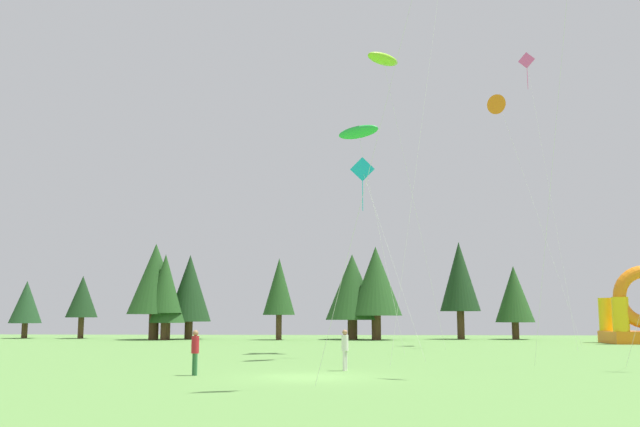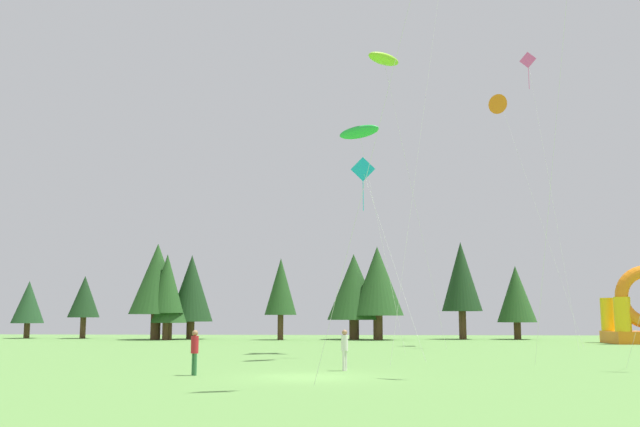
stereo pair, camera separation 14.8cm
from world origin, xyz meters
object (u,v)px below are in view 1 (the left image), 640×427
at_px(kite_orange_delta, 500,105).
at_px(person_far_side, 345,346).
at_px(kite_cyan_diamond, 363,172).
at_px(kite_pink_diamond, 528,65).
at_px(kite_lime_parafoil, 383,59).
at_px(person_near_camera, 195,348).
at_px(kite_green_parafoil, 358,132).

bearing_deg(kite_orange_delta, person_far_side, -114.87).
relative_size(kite_cyan_diamond, kite_pink_diamond, 0.50).
bearing_deg(person_far_side, kite_pink_diamond, -5.92).
xyz_separation_m(kite_lime_parafoil, kite_pink_diamond, (11.25, 7.66, 2.15)).
height_order(kite_orange_delta, kite_pink_diamond, kite_pink_diamond).
distance_m(kite_cyan_diamond, kite_orange_delta, 22.18).
relative_size(kite_pink_diamond, person_near_camera, 12.57).
relative_size(kite_orange_delta, kite_lime_parafoil, 1.04).
bearing_deg(person_near_camera, kite_orange_delta, -74.00).
xyz_separation_m(kite_green_parafoil, person_near_camera, (-6.38, -16.81, -13.10)).
bearing_deg(person_near_camera, kite_lime_parafoil, -67.55).
bearing_deg(kite_orange_delta, person_near_camera, -121.82).
relative_size(kite_cyan_diamond, kite_lime_parafoil, 0.57).
distance_m(kite_pink_diamond, person_near_camera, 37.27).
relative_size(kite_orange_delta, person_near_camera, 11.60).
bearing_deg(kite_orange_delta, kite_pink_diamond, -73.00).
height_order(kite_cyan_diamond, kite_orange_delta, kite_orange_delta).
xyz_separation_m(kite_lime_parafoil, person_far_side, (-2.23, -14.23, -18.10)).
xyz_separation_m(kite_orange_delta, person_far_side, (-12.16, -26.23, -18.43)).
distance_m(kite_cyan_diamond, kite_lime_parafoil, 9.97).
bearing_deg(kite_lime_parafoil, kite_pink_diamond, 34.26).
distance_m(kite_green_parafoil, person_near_camera, 22.25).
relative_size(kite_cyan_diamond, kite_green_parafoil, 0.75).
bearing_deg(kite_green_parafoil, person_far_side, -92.31).
xyz_separation_m(kite_green_parafoil, person_far_side, (-0.57, -14.08, -13.12)).
relative_size(kite_lime_parafoil, person_far_side, 11.33).
height_order(kite_lime_parafoil, person_far_side, kite_lime_parafoil).
height_order(kite_pink_diamond, person_near_camera, kite_pink_diamond).
distance_m(kite_cyan_diamond, kite_pink_diamond, 20.79).
xyz_separation_m(kite_cyan_diamond, kite_pink_diamond, (12.66, 12.51, 10.76)).
height_order(kite_lime_parafoil, person_near_camera, kite_lime_parafoil).
bearing_deg(person_far_side, kite_lime_parafoil, 16.79).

